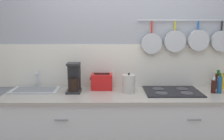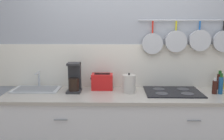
{
  "view_description": "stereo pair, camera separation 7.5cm",
  "coord_description": "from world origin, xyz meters",
  "px_view_note": "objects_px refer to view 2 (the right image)",
  "views": [
    {
      "loc": [
        -0.18,
        -2.73,
        1.67
      ],
      "look_at": [
        -0.16,
        0.0,
        1.17
      ],
      "focal_mm": 40.0,
      "sensor_mm": 36.0,
      "label": 1
    },
    {
      "loc": [
        -0.11,
        -2.73,
        1.67
      ],
      "look_at": [
        -0.16,
        0.0,
        1.17
      ],
      "focal_mm": 40.0,
      "sensor_mm": 36.0,
      "label": 2
    }
  ],
  "objects_px": {
    "toaster": "(102,82)",
    "bottle_dish_soap": "(215,87)",
    "bottle_hot_sauce": "(221,85)",
    "kettle": "(129,84)",
    "bottle_sesame_oil": "(219,81)",
    "coffee_maker": "(74,80)"
  },
  "relations": [
    {
      "from": "bottle_sesame_oil",
      "to": "kettle",
      "type": "bearing_deg",
      "value": -171.36
    },
    {
      "from": "bottle_dish_soap",
      "to": "toaster",
      "type": "bearing_deg",
      "value": 172.29
    },
    {
      "from": "bottle_dish_soap",
      "to": "kettle",
      "type": "bearing_deg",
      "value": 177.77
    },
    {
      "from": "coffee_maker",
      "to": "bottle_sesame_oil",
      "type": "bearing_deg",
      "value": 4.37
    },
    {
      "from": "bottle_dish_soap",
      "to": "bottle_sesame_oil",
      "type": "bearing_deg",
      "value": 56.78
    },
    {
      "from": "kettle",
      "to": "bottle_hot_sauce",
      "type": "xyz_separation_m",
      "value": [
        1.03,
        -0.04,
        0.0
      ]
    },
    {
      "from": "bottle_hot_sauce",
      "to": "kettle",
      "type": "bearing_deg",
      "value": 177.65
    },
    {
      "from": "kettle",
      "to": "bottle_dish_soap",
      "type": "distance_m",
      "value": 0.97
    },
    {
      "from": "toaster",
      "to": "bottle_dish_soap",
      "type": "xyz_separation_m",
      "value": [
        1.28,
        -0.17,
        -0.01
      ]
    },
    {
      "from": "coffee_maker",
      "to": "toaster",
      "type": "height_order",
      "value": "coffee_maker"
    },
    {
      "from": "kettle",
      "to": "bottle_sesame_oil",
      "type": "height_order",
      "value": "kettle"
    },
    {
      "from": "bottle_dish_soap",
      "to": "coffee_maker",
      "type": "bearing_deg",
      "value": 177.42
    },
    {
      "from": "bottle_hot_sauce",
      "to": "bottle_sesame_oil",
      "type": "distance_m",
      "value": 0.22
    },
    {
      "from": "bottle_hot_sauce",
      "to": "bottle_sesame_oil",
      "type": "relative_size",
      "value": 1.03
    },
    {
      "from": "coffee_maker",
      "to": "bottle_sesame_oil",
      "type": "xyz_separation_m",
      "value": [
        1.73,
        0.13,
        -0.04
      ]
    },
    {
      "from": "coffee_maker",
      "to": "bottle_dish_soap",
      "type": "height_order",
      "value": "coffee_maker"
    },
    {
      "from": "coffee_maker",
      "to": "bottle_hot_sauce",
      "type": "height_order",
      "value": "coffee_maker"
    },
    {
      "from": "coffee_maker",
      "to": "toaster",
      "type": "distance_m",
      "value": 0.34
    },
    {
      "from": "bottle_dish_soap",
      "to": "bottle_sesame_oil",
      "type": "xyz_separation_m",
      "value": [
        0.13,
        0.2,
        0.02
      ]
    },
    {
      "from": "kettle",
      "to": "bottle_dish_soap",
      "type": "relative_size",
      "value": 1.25
    },
    {
      "from": "coffee_maker",
      "to": "bottle_dish_soap",
      "type": "xyz_separation_m",
      "value": [
        1.6,
        -0.07,
        -0.06
      ]
    },
    {
      "from": "coffee_maker",
      "to": "kettle",
      "type": "height_order",
      "value": "coffee_maker"
    }
  ]
}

